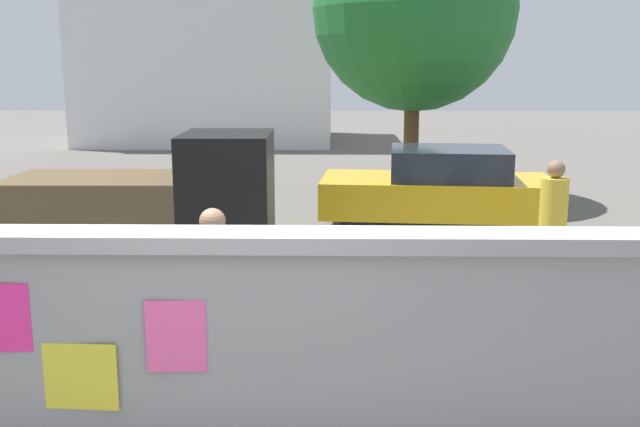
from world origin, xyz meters
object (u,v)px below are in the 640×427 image
(car_parked, at_px, (439,188))
(person_walking, at_px, (214,282))
(motorcycle, at_px, (472,302))
(tree_roadside, at_px, (414,9))
(auto_rickshaw_truck, at_px, (157,202))
(bicycle_near, at_px, (71,329))
(person_bystander, at_px, (553,211))

(car_parked, distance_m, person_walking, 6.81)
(motorcycle, bearing_deg, tree_roadside, 88.35)
(auto_rickshaw_truck, bearing_deg, motorcycle, -37.57)
(car_parked, xyz_separation_m, person_walking, (-2.77, -6.21, 0.26))
(car_parked, distance_m, bicycle_near, 7.10)
(motorcycle, distance_m, person_bystander, 2.44)
(car_parked, bearing_deg, person_bystander, -73.10)
(car_parked, relative_size, tree_roadside, 0.67)
(auto_rickshaw_truck, xyz_separation_m, car_parked, (4.23, 2.17, -0.17))
(person_bystander, bearing_deg, motorcycle, -124.42)
(tree_roadside, bearing_deg, person_walking, -105.56)
(car_parked, bearing_deg, tree_roadside, 92.66)
(person_walking, relative_size, tree_roadside, 0.27)
(auto_rickshaw_truck, bearing_deg, bicycle_near, -89.77)
(auto_rickshaw_truck, relative_size, car_parked, 0.92)
(auto_rickshaw_truck, xyz_separation_m, motorcycle, (3.84, -2.95, -0.44))
(motorcycle, bearing_deg, person_walking, -155.44)
(car_parked, height_order, tree_roadside, tree_roadside)
(motorcycle, bearing_deg, auto_rickshaw_truck, 142.43)
(auto_rickshaw_truck, distance_m, car_parked, 4.75)
(auto_rickshaw_truck, height_order, person_walking, auto_rickshaw_truck)
(person_walking, bearing_deg, car_parked, 65.94)
(auto_rickshaw_truck, height_order, bicycle_near, auto_rickshaw_truck)
(auto_rickshaw_truck, bearing_deg, car_parked, 27.19)
(person_walking, bearing_deg, tree_roadside, 74.44)
(person_bystander, distance_m, tree_roadside, 7.06)
(auto_rickshaw_truck, xyz_separation_m, person_bystander, (5.18, -0.98, 0.09))
(motorcycle, distance_m, bicycle_near, 3.87)
(person_walking, bearing_deg, bicycle_near, 160.38)
(person_bystander, xyz_separation_m, tree_roadside, (-1.11, 6.36, 2.85))
(motorcycle, height_order, person_walking, person_walking)
(car_parked, bearing_deg, motorcycle, -94.35)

